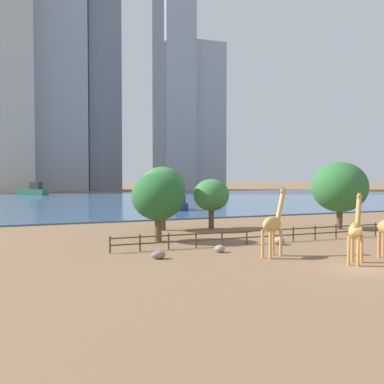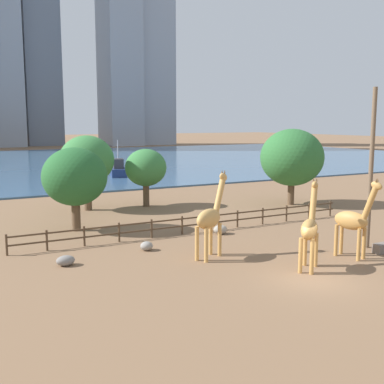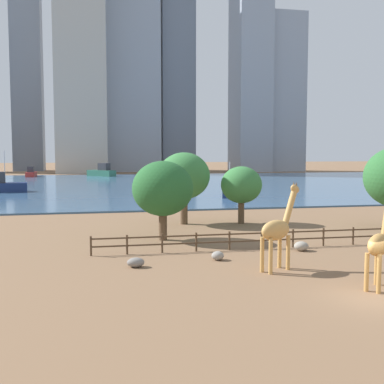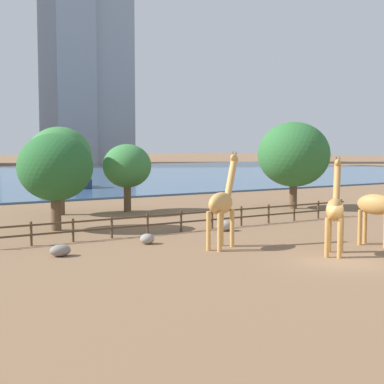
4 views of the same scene
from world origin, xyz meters
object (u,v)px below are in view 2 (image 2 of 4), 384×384
object	(u,v)px
giraffe_companion	(210,218)
boulder_by_pole	(66,261)
boat_sailboat	(118,170)
giraffe_tall	(353,220)
boulder_near_fence	(147,246)
tree_left_large	(87,160)
tree_left_small	(146,168)
utility_pole	(371,169)
giraffe_young	(310,228)
tree_center_broad	(292,158)
boulder_small	(220,230)
tree_right_tall	(75,177)

from	to	relation	value
giraffe_companion	boulder_by_pole	world-z (taller)	giraffe_companion
boat_sailboat	giraffe_tall	bearing A→B (deg)	-166.48
boulder_near_fence	tree_left_large	xyz separation A→B (m)	(0.71, 15.19, 4.22)
tree_left_large	tree_left_small	distance (m)	5.50
tree_left_small	boulder_by_pole	bearing A→B (deg)	-126.30
utility_pole	boulder_near_fence	world-z (taller)	utility_pole
giraffe_companion	giraffe_young	xyz separation A→B (m)	(3.59, -4.43, -0.12)
giraffe_companion	utility_pole	world-z (taller)	utility_pole
giraffe_companion	tree_center_broad	distance (m)	20.19
giraffe_companion	tree_center_broad	xyz separation A→B (m)	(16.04, 12.06, 2.16)
boulder_small	tree_center_broad	size ratio (longest dim) A/B	0.14
utility_pole	boulder_near_fence	size ratio (longest dim) A/B	12.77
tree_left_large	tree_center_broad	distance (m)	19.09
utility_pole	boat_sailboat	distance (m)	44.73
boulder_by_pole	tree_left_small	distance (m)	19.38
giraffe_tall	giraffe_companion	size ratio (longest dim) A/B	0.95
boulder_near_fence	boulder_small	xyz separation A→B (m)	(6.33, 1.59, 0.04)
giraffe_companion	utility_pole	xyz separation A→B (m)	(9.92, -2.76, 2.63)
utility_pole	tree_left_small	bearing A→B (deg)	107.56
boulder_near_fence	tree_center_broad	world-z (taller)	tree_center_broad
tree_left_large	tree_right_tall	size ratio (longest dim) A/B	1.10
giraffe_young	tree_right_tall	xyz separation A→B (m)	(-8.65, 15.17, 1.71)
giraffe_young	tree_left_small	bearing A→B (deg)	50.86
boulder_small	tree_right_tall	distance (m)	11.16
giraffe_tall	tree_right_tall	xyz separation A→B (m)	(-12.35, 14.74, 1.72)
giraffe_companion	tree_left_small	distance (m)	18.14
giraffe_companion	tree_left_small	bearing A→B (deg)	49.84
giraffe_young	boulder_near_fence	xyz separation A→B (m)	(-6.27, 7.64, -1.96)
giraffe_tall	tree_right_tall	size ratio (longest dim) A/B	0.79
boulder_near_fence	tree_left_large	size ratio (longest dim) A/B	0.12
giraffe_tall	boat_sailboat	bearing A→B (deg)	163.82
giraffe_young	boulder_near_fence	bearing A→B (deg)	89.80
giraffe_young	boat_sailboat	xyz separation A→B (m)	(5.61, 46.23, -1.19)
tree_right_tall	utility_pole	bearing A→B (deg)	-42.01
boulder_by_pole	tree_left_small	world-z (taller)	tree_left_small
giraffe_young	tree_left_large	world-z (taller)	tree_left_large
boulder_near_fence	tree_right_tall	world-z (taller)	tree_right_tall
giraffe_companion	boulder_near_fence	bearing A→B (deg)	100.66
boulder_near_fence	boat_sailboat	xyz separation A→B (m)	(11.88, 38.59, 0.77)
tree_left_large	tree_left_small	xyz separation A→B (m)	(5.39, -0.63, -0.87)
giraffe_young	boulder_near_fence	size ratio (longest dim) A/B	6.17
boulder_by_pole	tree_left_large	world-z (taller)	tree_left_large
tree_left_large	boat_sailboat	bearing A→B (deg)	64.48
tree_left_large	tree_center_broad	size ratio (longest dim) A/B	0.93
boulder_small	boat_sailboat	bearing A→B (deg)	81.47
giraffe_tall	tree_left_small	world-z (taller)	tree_left_small
tree_right_tall	giraffe_companion	bearing A→B (deg)	-64.75
tree_right_tall	giraffe_young	bearing A→B (deg)	-60.31
boulder_near_fence	tree_left_large	distance (m)	15.78
boulder_small	tree_center_broad	distance (m)	14.97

